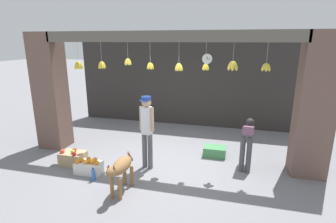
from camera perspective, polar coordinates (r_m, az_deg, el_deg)
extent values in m
plane|color=slate|center=(6.35, -1.04, -11.10)|extent=(60.00, 60.00, 0.00)
cube|color=#2D2B28|center=(8.80, 4.31, 6.66)|extent=(7.60, 0.12, 3.02)
cube|color=brown|center=(7.55, -24.19, 3.93)|extent=(0.70, 0.60, 3.02)
cube|color=brown|center=(6.15, 29.33, 0.96)|extent=(0.70, 0.60, 3.02)
cube|color=#5B564C|center=(5.81, -0.86, 16.04)|extent=(5.70, 0.24, 0.24)
cylinder|color=#B2AD99|center=(6.67, -19.12, 12.18)|extent=(0.01, 0.01, 0.45)
ellipsoid|color=yellow|center=(6.66, -18.52, 9.51)|extent=(0.13, 0.07, 0.20)
ellipsoid|color=yellow|center=(6.70, -18.47, 9.55)|extent=(0.11, 0.12, 0.21)
ellipsoid|color=yellow|center=(6.74, -18.74, 9.55)|extent=(0.09, 0.13, 0.21)
ellipsoid|color=yellow|center=(6.73, -19.12, 9.51)|extent=(0.13, 0.10, 0.21)
ellipsoid|color=yellow|center=(6.70, -19.32, 9.47)|extent=(0.13, 0.10, 0.21)
ellipsoid|color=yellow|center=(6.65, -19.20, 9.45)|extent=(0.09, 0.13, 0.21)
ellipsoid|color=yellow|center=(6.64, -18.84, 9.46)|extent=(0.11, 0.12, 0.21)
cylinder|color=#B2AD99|center=(6.40, -14.38, 12.46)|extent=(0.01, 0.01, 0.44)
ellipsoid|color=yellow|center=(6.40, -13.83, 9.78)|extent=(0.12, 0.07, 0.19)
ellipsoid|color=yellow|center=(6.44, -13.82, 9.81)|extent=(0.10, 0.11, 0.19)
ellipsoid|color=yellow|center=(6.47, -14.09, 9.81)|extent=(0.08, 0.12, 0.19)
ellipsoid|color=yellow|center=(6.46, -14.44, 9.79)|extent=(0.12, 0.09, 0.19)
ellipsoid|color=yellow|center=(6.42, -14.61, 9.75)|extent=(0.12, 0.09, 0.19)
ellipsoid|color=yellow|center=(6.39, -14.47, 9.73)|extent=(0.08, 0.12, 0.19)
ellipsoid|color=yellow|center=(6.38, -14.13, 9.74)|extent=(0.10, 0.11, 0.19)
cylinder|color=#B2AD99|center=(6.06, -8.80, 13.02)|extent=(0.01, 0.01, 0.36)
ellipsoid|color=gold|center=(6.06, -8.34, 10.65)|extent=(0.11, 0.06, 0.17)
ellipsoid|color=gold|center=(6.09, -8.36, 10.67)|extent=(0.09, 0.10, 0.17)
ellipsoid|color=gold|center=(6.11, -8.64, 10.68)|extent=(0.07, 0.11, 0.17)
ellipsoid|color=gold|center=(6.10, -8.96, 10.66)|extent=(0.11, 0.08, 0.17)
ellipsoid|color=gold|center=(6.07, -9.10, 10.63)|extent=(0.11, 0.08, 0.17)
ellipsoid|color=gold|center=(6.04, -8.94, 10.61)|extent=(0.07, 0.11, 0.17)
ellipsoid|color=gold|center=(6.03, -8.60, 10.62)|extent=(0.09, 0.10, 0.17)
cylinder|color=#B2AD99|center=(5.90, -3.93, 12.69)|extent=(0.01, 0.01, 0.44)
ellipsoid|color=yellow|center=(5.91, -3.50, 9.85)|extent=(0.11, 0.06, 0.16)
ellipsoid|color=yellow|center=(5.95, -3.58, 9.88)|extent=(0.09, 0.10, 0.17)
ellipsoid|color=yellow|center=(5.96, -3.96, 9.89)|extent=(0.09, 0.10, 0.17)
ellipsoid|color=yellow|center=(5.94, -4.26, 9.86)|extent=(0.11, 0.06, 0.16)
ellipsoid|color=yellow|center=(5.90, -4.18, 9.82)|extent=(0.09, 0.10, 0.17)
ellipsoid|color=yellow|center=(5.88, -3.80, 9.82)|extent=(0.09, 0.10, 0.17)
cylinder|color=#B2AD99|center=(5.71, 2.41, 12.62)|extent=(0.01, 0.01, 0.44)
ellipsoid|color=gold|center=(5.72, 2.82, 9.60)|extent=(0.12, 0.06, 0.18)
ellipsoid|color=gold|center=(5.76, 2.73, 9.64)|extent=(0.10, 0.11, 0.19)
ellipsoid|color=gold|center=(5.77, 2.37, 9.66)|extent=(0.08, 0.12, 0.19)
ellipsoid|color=gold|center=(5.76, 2.02, 9.64)|extent=(0.12, 0.09, 0.19)
ellipsoid|color=gold|center=(5.72, 1.93, 9.61)|extent=(0.12, 0.09, 0.19)
ellipsoid|color=gold|center=(5.69, 2.18, 9.58)|extent=(0.08, 0.12, 0.19)
ellipsoid|color=gold|center=(5.69, 2.58, 9.57)|extent=(0.10, 0.11, 0.19)
cylinder|color=#B2AD99|center=(5.60, 8.31, 12.44)|extent=(0.01, 0.01, 0.44)
ellipsoid|color=yellow|center=(5.62, 8.57, 9.53)|extent=(0.10, 0.05, 0.15)
ellipsoid|color=yellow|center=(5.65, 8.42, 9.57)|extent=(0.08, 0.09, 0.15)
ellipsoid|color=yellow|center=(5.65, 8.05, 9.58)|extent=(0.08, 0.09, 0.15)
ellipsoid|color=yellow|center=(5.62, 7.82, 9.56)|extent=(0.10, 0.05, 0.15)
ellipsoid|color=yellow|center=(5.59, 7.97, 9.52)|extent=(0.08, 0.09, 0.15)
ellipsoid|color=yellow|center=(5.59, 8.35, 9.51)|extent=(0.08, 0.09, 0.15)
cylinder|color=#B2AD99|center=(5.65, 14.10, 12.48)|extent=(0.01, 0.01, 0.38)
ellipsoid|color=gold|center=(5.66, 14.46, 9.58)|extent=(0.14, 0.08, 0.22)
ellipsoid|color=gold|center=(5.72, 13.92, 9.66)|extent=(0.08, 0.14, 0.22)
ellipsoid|color=gold|center=(5.67, 13.36, 9.65)|extent=(0.14, 0.08, 0.22)
ellipsoid|color=gold|center=(5.61, 13.90, 9.56)|extent=(0.08, 0.14, 0.22)
cylinder|color=#B2AD99|center=(5.59, 20.84, 11.85)|extent=(0.01, 0.01, 0.40)
ellipsoid|color=gold|center=(5.61, 21.03, 8.97)|extent=(0.12, 0.06, 0.18)
ellipsoid|color=gold|center=(5.65, 20.52, 9.06)|extent=(0.06, 0.12, 0.18)
ellipsoid|color=gold|center=(5.60, 20.10, 9.05)|extent=(0.12, 0.06, 0.18)
ellipsoid|color=gold|center=(5.56, 20.61, 8.96)|extent=(0.06, 0.12, 0.18)
ellipsoid|color=olive|center=(5.09, -10.08, -11.50)|extent=(0.31, 0.68, 0.27)
cylinder|color=olive|center=(5.03, -10.45, -16.26)|extent=(0.07, 0.07, 0.43)
cylinder|color=olive|center=(5.10, -12.10, -15.88)|extent=(0.07, 0.07, 0.43)
cylinder|color=olive|center=(5.42, -7.87, -13.68)|extent=(0.07, 0.07, 0.43)
cylinder|color=olive|center=(5.48, -9.42, -13.38)|extent=(0.07, 0.07, 0.43)
ellipsoid|color=olive|center=(4.78, -12.20, -12.67)|extent=(0.18, 0.26, 0.18)
cone|color=brown|center=(4.72, -11.69, -11.76)|extent=(0.06, 0.06, 0.07)
cone|color=brown|center=(4.77, -12.83, -11.53)|extent=(0.06, 0.06, 0.07)
cylinder|color=olive|center=(5.38, -8.27, -9.62)|extent=(0.06, 0.21, 0.27)
cylinder|color=#56565B|center=(5.96, -3.91, -8.66)|extent=(0.11, 0.11, 0.82)
cylinder|color=#56565B|center=(6.02, -5.11, -8.43)|extent=(0.11, 0.11, 0.82)
cube|color=silver|center=(5.74, -4.66, -1.98)|extent=(0.22, 0.20, 0.61)
cylinder|color=tan|center=(5.67, -3.41, -1.79)|extent=(0.06, 0.06, 0.54)
cylinder|color=tan|center=(5.79, -5.90, -1.47)|extent=(0.06, 0.06, 0.54)
sphere|color=tan|center=(5.63, -4.75, 2.03)|extent=(0.21, 0.21, 0.21)
cylinder|color=#234299|center=(5.61, -4.77, 2.93)|extent=(0.22, 0.22, 0.07)
cube|color=#234299|center=(5.52, -5.27, 2.39)|extent=(0.19, 0.14, 0.01)
cylinder|color=#424247|center=(6.04, 15.84, -8.97)|extent=(0.11, 0.11, 0.81)
cylinder|color=#424247|center=(6.03, 17.18, -9.11)|extent=(0.11, 0.11, 0.81)
cube|color=#754760|center=(6.12, 17.10, -3.92)|extent=(0.29, 0.62, 0.31)
sphere|color=black|center=(6.45, 17.45, -2.27)|extent=(0.20, 0.20, 0.20)
cube|color=silver|center=(6.12, -16.84, -11.61)|extent=(0.56, 0.34, 0.25)
sphere|color=orange|center=(6.01, -17.37, -10.42)|extent=(0.10, 0.10, 0.10)
sphere|color=orange|center=(6.12, -18.27, -9.99)|extent=(0.10, 0.10, 0.10)
sphere|color=orange|center=(6.01, -15.97, -10.29)|extent=(0.10, 0.10, 0.10)
sphere|color=orange|center=(6.09, -19.08, -10.20)|extent=(0.10, 0.10, 0.10)
sphere|color=orange|center=(6.06, -15.56, -10.06)|extent=(0.10, 0.10, 0.10)
sphere|color=orange|center=(6.03, -16.71, -10.28)|extent=(0.10, 0.10, 0.10)
sphere|color=orange|center=(5.98, -16.14, -10.46)|extent=(0.10, 0.10, 0.10)
sphere|color=orange|center=(5.91, -15.24, -10.70)|extent=(0.10, 0.10, 0.10)
sphere|color=orange|center=(6.13, -16.90, -9.86)|extent=(0.10, 0.10, 0.10)
cube|color=tan|center=(6.63, -19.93, -9.53)|extent=(0.55, 0.41, 0.29)
sphere|color=red|center=(6.60, -19.68, -7.87)|extent=(0.10, 0.10, 0.10)
sphere|color=red|center=(6.39, -19.75, -8.66)|extent=(0.10, 0.10, 0.10)
sphere|color=#99B238|center=(6.50, -19.99, -8.25)|extent=(0.10, 0.10, 0.10)
sphere|color=red|center=(6.62, -22.05, -8.04)|extent=(0.10, 0.10, 0.10)
sphere|color=red|center=(6.63, -21.99, -8.00)|extent=(0.10, 0.10, 0.10)
cube|color=#42844C|center=(6.76, 10.13, -8.53)|extent=(0.55, 0.38, 0.24)
cylinder|color=#2D60AD|center=(5.78, -15.89, -13.13)|extent=(0.07, 0.07, 0.26)
cylinder|color=black|center=(5.72, -16.00, -11.87)|extent=(0.04, 0.04, 0.03)
cylinder|color=black|center=(8.57, 8.53, 11.27)|extent=(0.34, 0.01, 0.34)
cylinder|color=white|center=(8.56, 8.52, 11.26)|extent=(0.32, 0.02, 0.32)
cube|color=black|center=(8.54, 8.52, 11.50)|extent=(0.01, 0.01, 0.09)
cube|color=black|center=(8.54, 8.84, 11.24)|extent=(0.12, 0.01, 0.01)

